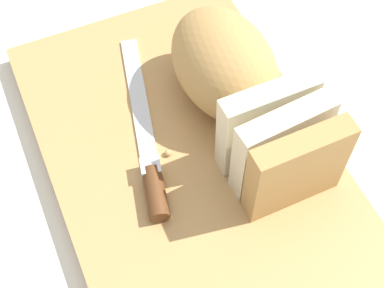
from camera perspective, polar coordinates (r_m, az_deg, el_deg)
The scene contains 6 objects.
ground_plane at distance 0.60m, azimuth -0.00°, elevation -2.73°, with size 3.00×3.00×0.00m, color silver.
cutting_board at distance 0.59m, azimuth -0.00°, elevation -2.17°, with size 0.47×0.29×0.02m, color tan.
bread_loaf at distance 0.58m, azimuth 5.04°, elevation 5.80°, with size 0.24×0.12×0.10m.
bread_knife at distance 0.57m, azimuth -4.34°, elevation -2.12°, with size 0.25×0.07×0.02m.
crumb_near_knife at distance 0.58m, azimuth -2.50°, elevation -0.93°, with size 0.01×0.01×0.01m, color tan.
crumb_near_loaf at distance 0.60m, azimuth 3.87°, elevation 1.35°, with size 0.01×0.01×0.01m, color tan.
Camera 1 is at (0.28, -0.11, 0.53)m, focal length 51.47 mm.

